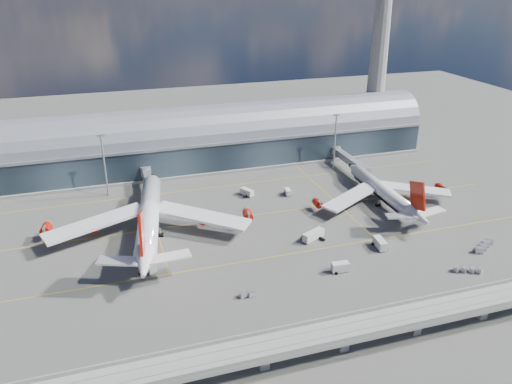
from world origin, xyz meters
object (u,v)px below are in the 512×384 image
object	(u,v)px
control_tower	(380,42)
service_truck_3	(380,244)
service_truck_4	(288,192)
floodlight_mast_right	(335,140)
service_truck_5	(247,192)
airliner_right	(383,192)
floodlight_mast_left	(104,164)
airliner_left	(149,218)
service_truck_2	(313,235)
cargo_train_2	(484,245)
service_truck_0	(146,265)
service_truck_1	(340,267)
cargo_train_1	(468,270)
cargo_train_0	(247,295)

from	to	relation	value
control_tower	service_truck_3	size ratio (longest dim) A/B	15.45
control_tower	service_truck_4	world-z (taller)	control_tower
floodlight_mast_right	service_truck_5	distance (m)	51.02
airliner_right	floodlight_mast_left	bearing A→B (deg)	159.83
service_truck_5	airliner_left	bearing A→B (deg)	179.38
service_truck_4	control_tower	bearing A→B (deg)	42.54
service_truck_2	cargo_train_2	bearing A→B (deg)	-138.21
airliner_right	service_truck_2	bearing A→B (deg)	-152.36
airliner_right	floodlight_mast_right	bearing A→B (deg)	93.98
airliner_left	service_truck_0	xyz separation A→B (m)	(-3.68, -21.73, -4.93)
airliner_left	service_truck_2	world-z (taller)	airliner_left
service_truck_1	service_truck_3	world-z (taller)	service_truck_3
service_truck_4	cargo_train_1	world-z (taller)	service_truck_4
airliner_left	service_truck_5	distance (m)	46.64
service_truck_4	service_truck_5	size ratio (longest dim) A/B	0.72
floodlight_mast_left	airliner_right	size ratio (longest dim) A/B	0.44
service_truck_1	cargo_train_0	size ratio (longest dim) A/B	1.19
cargo_train_0	cargo_train_1	size ratio (longest dim) A/B	0.53
airliner_left	control_tower	bearing A→B (deg)	37.21
control_tower	floodlight_mast_left	xyz separation A→B (m)	(-135.00, -28.00, -38.00)
control_tower	cargo_train_2	xyz separation A→B (m)	(-19.17, -108.60, -50.67)
service_truck_2	service_truck_3	world-z (taller)	same
service_truck_0	service_truck_4	size ratio (longest dim) A/B	1.78
service_truck_5	cargo_train_0	xyz separation A→B (m)	(-19.40, -65.78, -0.68)
floodlight_mast_right	service_truck_1	size ratio (longest dim) A/B	4.70
service_truck_3	service_truck_0	bearing A→B (deg)	178.67
floodlight_mast_right	airliner_right	size ratio (longest dim) A/B	0.44
cargo_train_0	floodlight_mast_left	bearing A→B (deg)	12.46
service_truck_4	cargo_train_1	bearing A→B (deg)	-59.90
control_tower	airliner_left	xyz separation A→B (m)	(-122.56, -66.65, -45.05)
service_truck_4	cargo_train_1	size ratio (longest dim) A/B	0.52
control_tower	cargo_train_0	world-z (taller)	control_tower
cargo_train_1	service_truck_0	bearing A→B (deg)	47.13
control_tower	cargo_train_1	size ratio (longest dim) A/B	11.86
service_truck_1	cargo_train_1	bearing A→B (deg)	-103.38
service_truck_3	cargo_train_2	world-z (taller)	service_truck_3
floodlight_mast_left	service_truck_4	bearing A→B (deg)	-17.25
airliner_left	service_truck_5	world-z (taller)	airliner_left
service_truck_1	service_truck_5	size ratio (longest dim) A/B	0.87
airliner_right	cargo_train_1	world-z (taller)	airliner_right
service_truck_3	service_truck_1	bearing A→B (deg)	-148.30
service_truck_2	cargo_train_0	size ratio (longest dim) A/B	1.93
airliner_left	service_truck_2	bearing A→B (deg)	-12.19
airliner_left	service_truck_3	world-z (taller)	airliner_left
floodlight_mast_right	service_truck_0	xyz separation A→B (m)	(-91.25, -60.38, -11.98)
service_truck_3	cargo_train_0	distance (m)	50.70
service_truck_2	service_truck_3	size ratio (longest dim) A/B	1.32
service_truck_0	cargo_train_1	size ratio (longest dim) A/B	0.92
service_truck_3	service_truck_4	size ratio (longest dim) A/B	1.48
cargo_train_0	service_truck_0	bearing A→B (deg)	38.42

